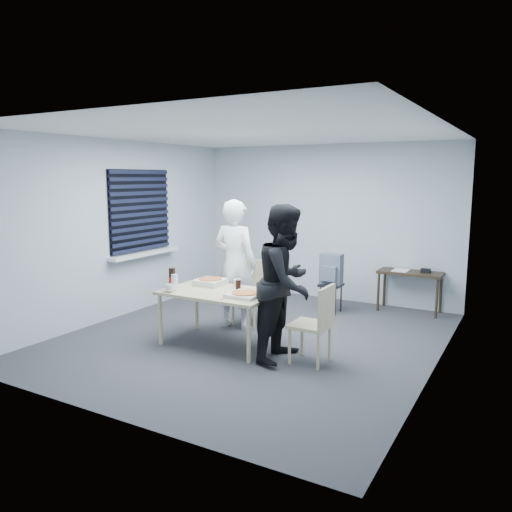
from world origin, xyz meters
The scene contains 19 objects.
room centered at (-2.20, 0.40, 1.44)m, with size 5.00×5.00×5.00m.
dining_table centered at (-0.23, -0.41, 0.62)m, with size 1.39×0.88×0.68m.
chair_far centered at (-0.36, 0.61, 0.51)m, with size 0.42×0.42×0.89m.
chair_right centered at (1.08, -0.44, 0.51)m, with size 0.42×0.42×0.89m.
person_white centered at (-0.44, 0.27, 0.89)m, with size 0.65×0.42×1.77m, color white.
person_black centered at (0.69, -0.45, 0.89)m, with size 0.86×0.47×1.77m, color black.
side_table centered at (1.47, 2.28, 0.55)m, with size 0.95×0.42×0.63m.
stool centered at (0.44, 1.64, 0.34)m, with size 0.32×0.32×0.45m.
backpack centered at (0.44, 1.62, 0.68)m, with size 0.33×0.24×0.46m.
pizza_box_a centered at (-0.53, -0.18, 0.72)m, with size 0.35×0.35×0.09m.
pizza_box_b centered at (0.18, -0.51, 0.70)m, with size 0.37×0.37×0.05m.
mug_a centered at (-0.73, -0.75, 0.72)m, with size 0.12×0.12×0.10m, color white.
mug_b centered at (-0.19, -0.07, 0.72)m, with size 0.10×0.10×0.09m, color white.
cola_glass centered at (-0.02, -0.32, 0.75)m, with size 0.06×0.06×0.14m, color black.
soda_bottle centered at (-0.81, -0.62, 0.81)m, with size 0.09×0.09×0.27m.
plastic_cups centered at (-0.75, -0.65, 0.77)m, with size 0.08×0.08×0.20m, color silver.
rubber_band centered at (0.02, -0.75, 0.68)m, with size 0.05×0.05×0.00m, color red.
papers centered at (1.32, 2.29, 0.63)m, with size 0.23×0.32×0.01m, color white.
black_box centered at (1.69, 2.30, 0.66)m, with size 0.14×0.10×0.06m, color black.
Camera 1 is at (3.10, -5.41, 2.07)m, focal length 35.00 mm.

